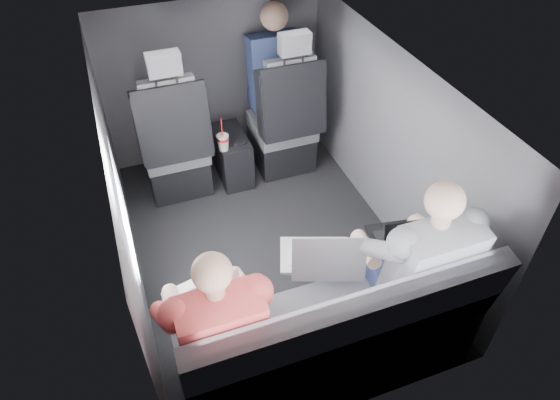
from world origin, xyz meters
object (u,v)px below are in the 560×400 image
object	(u,v)px
front_seat_right	(285,127)
passenger_front_right	(275,73)
rear_bench	(331,340)
soda_cup	(223,142)
laptop_black	(400,236)
passenger_rear_left	(216,324)
center_console	(232,156)
passenger_rear_right	(412,262)
laptop_silver	(320,257)
front_seat_left	(175,149)
laptop_white	(205,299)

from	to	relation	value
front_seat_right	passenger_front_right	world-z (taller)	passenger_front_right
rear_bench	soda_cup	distance (m)	1.78
laptop_black	passenger_rear_left	distance (m)	1.15
center_console	passenger_rear_right	bearing A→B (deg)	-75.04
passenger_front_right	front_seat_right	bearing A→B (deg)	-92.34
laptop_silver	passenger_rear_right	xyz separation A→B (m)	(0.44, -0.21, 0.00)
laptop_silver	passenger_front_right	distance (m)	1.90
rear_bench	laptop_silver	world-z (taller)	rear_bench
front_seat_left	center_console	xyz separation A→B (m)	(0.45, 0.04, -0.20)
soda_cup	passenger_rear_left	bearing A→B (deg)	-106.10
front_seat_right	rear_bench	size ratio (longest dim) A/B	0.79
center_console	passenger_rear_right	world-z (taller)	passenger_rear_right
laptop_white	passenger_rear_left	world-z (taller)	passenger_rear_left
passenger_rear_left	passenger_front_right	distance (m)	2.32
laptop_silver	passenger_rear_right	bearing A→B (deg)	-25.20
laptop_white	soda_cup	bearing A→B (deg)	72.03
front_seat_left	passenger_rear_left	distance (m)	1.82
laptop_white	passenger_rear_left	xyz separation A→B (m)	(0.01, -0.15, -0.02)
soda_cup	passenger_front_right	size ratio (longest dim) A/B	0.31
front_seat_left	passenger_front_right	bearing A→B (deg)	15.82
rear_bench	passenger_rear_left	world-z (taller)	passenger_rear_left
laptop_silver	passenger_rear_left	world-z (taller)	passenger_rear_left
front_seat_left	passenger_rear_right	xyz separation A→B (m)	(0.94, -1.81, 0.24)
laptop_silver	laptop_black	distance (m)	0.49
front_seat_left	passenger_rear_right	world-z (taller)	front_seat_left
laptop_white	laptop_black	size ratio (longest dim) A/B	1.23
soda_cup	passenger_rear_right	distance (m)	1.79
front_seat_left	center_console	size ratio (longest dim) A/B	2.64
passenger_front_right	laptop_silver	bearing A→B (deg)	-102.50
laptop_black	passenger_rear_left	xyz separation A→B (m)	(-1.13, -0.20, -0.01)
soda_cup	laptop_white	bearing A→B (deg)	-107.97
front_seat_left	laptop_white	distance (m)	1.68
center_console	passenger_rear_left	size ratio (longest dim) A/B	0.40
passenger_front_right	laptop_white	bearing A→B (deg)	-118.86
laptop_black	passenger_rear_right	bearing A→B (deg)	-103.71
center_console	laptop_black	xyz separation A→B (m)	(0.54, -1.64, 0.43)
rear_bench	soda_cup	xyz separation A→B (m)	(-0.10, 1.77, 0.16)
laptop_white	laptop_silver	size ratio (longest dim) A/B	0.88
front_seat_left	front_seat_right	distance (m)	0.90
front_seat_right	laptop_silver	size ratio (longest dim) A/B	2.75
rear_bench	soda_cup	size ratio (longest dim) A/B	5.66
soda_cup	laptop_black	distance (m)	1.61
front_seat_right	passenger_rear_left	bearing A→B (deg)	-119.79
center_console	front_seat_right	bearing A→B (deg)	-5.07
front_seat_left	passenger_rear_right	distance (m)	2.05
passenger_front_right	center_console	bearing A→B (deg)	-154.66
center_console	front_seat_left	bearing A→B (deg)	-174.93
front_seat_left	passenger_rear_left	bearing A→B (deg)	-94.24
laptop_black	passenger_rear_right	world-z (taller)	passenger_rear_right
laptop_white	passenger_rear_right	size ratio (longest dim) A/B	0.32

